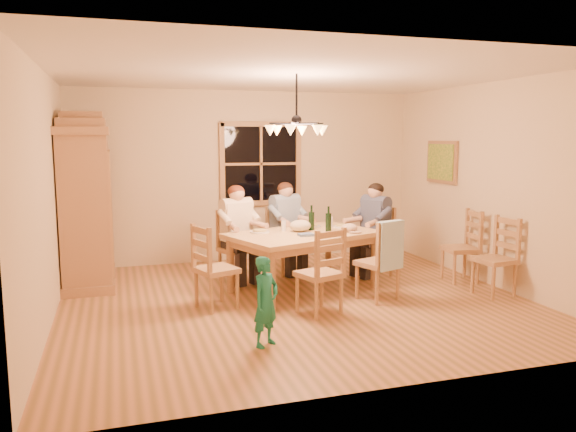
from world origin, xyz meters
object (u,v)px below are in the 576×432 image
object	(u,v)px
chair_near_left	(319,287)
chair_near_right	(377,275)
chair_far_left	(238,260)
chair_spare_front	(494,272)
chair_end_left	(217,282)
wine_bottle_b	(328,219)
chair_far_right	(286,253)
chandelier	(296,128)
dining_table	(304,240)
chair_end_right	(374,255)
wine_bottle_a	(311,218)
child	(266,301)
armoire	(87,206)
adult_slate_man	(375,218)
adult_plaid_man	(286,216)
chair_spare_back	(460,260)
adult_woman	(237,221)

from	to	relation	value
chair_near_left	chair_near_right	distance (m)	0.93
chair_far_left	chair_near_right	xyz separation A→B (m)	(1.46, -1.34, 0.00)
chair_far_left	chair_spare_front	size ratio (longest dim) A/B	1.00
chair_end_left	wine_bottle_b	size ratio (longest dim) A/B	3.00
chair_near_left	wine_bottle_b	bearing A→B (deg)	43.96
chair_far_right	chair_near_right	xyz separation A→B (m)	(0.68, -1.61, 0.00)
chandelier	chair_near_left	world-z (taller)	chandelier
dining_table	chair_end_right	size ratio (longest dim) A/B	2.14
chair_far_right	chair_spare_front	world-z (taller)	same
chandelier	dining_table	bearing A→B (deg)	61.34
chandelier	wine_bottle_a	world-z (taller)	chandelier
child	wine_bottle_a	bearing A→B (deg)	23.25
armoire	adult_slate_man	xyz separation A→B (m)	(3.88, -0.73, -0.22)
dining_table	armoire	bearing A→B (deg)	156.55
chandelier	adult_plaid_man	xyz separation A→B (m)	(0.29, 1.39, -1.24)
armoire	child	bearing A→B (deg)	-59.90
chair_far_left	wine_bottle_b	distance (m)	1.41
armoire	chair_spare_front	size ratio (longest dim) A/B	2.32
chair_end_left	adult_slate_man	distance (m)	2.63
adult_slate_man	chair_spare_back	xyz separation A→B (m)	(1.00, -0.63, -0.54)
dining_table	chair_near_left	bearing A→B (deg)	-98.37
chandelier	wine_bottle_b	distance (m)	1.35
chair_end_right	child	bearing A→B (deg)	115.58
armoire	chair_end_left	distance (m)	2.28
chair_far_left	chair_spare_back	world-z (taller)	same
chair_spare_back	adult_woman	bearing A→B (deg)	80.02
chandelier	chair_near_left	size ratio (longest dim) A/B	0.78
chair_near_left	dining_table	bearing A→B (deg)	62.10
dining_table	adult_plaid_man	size ratio (longest dim) A/B	2.43
adult_woman	child	distance (m)	2.48
dining_table	chair_end_right	distance (m)	1.33
chair_far_left	child	xyz separation A→B (m)	(-0.24, -2.43, 0.13)
wine_bottle_a	chair_far_left	bearing A→B (deg)	149.88
chandelier	chair_far_right	world-z (taller)	chandelier
adult_plaid_man	chandelier	bearing A→B (deg)	58.68
chair_near_right	chair_spare_back	distance (m)	1.55
chair_end_right	adult_slate_man	distance (m)	0.54
wine_bottle_a	wine_bottle_b	bearing A→B (deg)	-46.57
child	armoire	bearing A→B (deg)	83.97
chair_far_right	wine_bottle_b	bearing A→B (deg)	86.78
chandelier	adult_woman	bearing A→B (deg)	113.54
chandelier	chair_near_left	distance (m)	1.86
chair_far_right	wine_bottle_a	distance (m)	1.01
chair_end_right	adult_woman	bearing A→B (deg)	63.43
chandelier	child	xyz separation A→B (m)	(-0.73, -1.32, -1.64)
adult_slate_man	wine_bottle_a	xyz separation A→B (m)	(-1.05, -0.28, 0.08)
dining_table	chair_near_left	distance (m)	1.05
chandelier	chair_far_left	bearing A→B (deg)	113.54
chair_spare_back	chair_end_left	bearing A→B (deg)	100.35
armoire	chair_end_left	size ratio (longest dim) A/B	2.32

